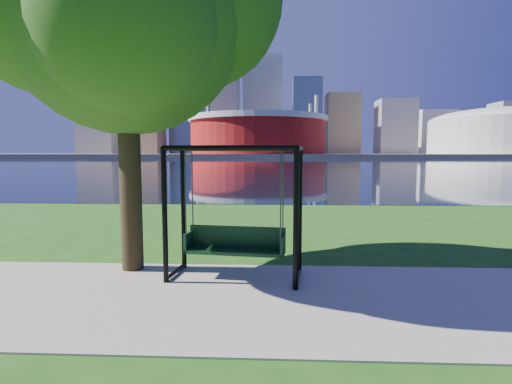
{
  "coord_description": "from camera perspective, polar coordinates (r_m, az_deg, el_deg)",
  "views": [
    {
      "loc": [
        0.18,
        -7.06,
        2.48
      ],
      "look_at": [
        -0.15,
        0.0,
        1.79
      ],
      "focal_mm": 28.0,
      "sensor_mm": 36.0,
      "label": 1
    }
  ],
  "objects": [
    {
      "name": "skyline",
      "position": [
        328.19,
        1.92,
        11.42
      ],
      "size": [
        392.0,
        66.0,
        96.5
      ],
      "color": "gray",
      "rests_on": "far_bank"
    },
    {
      "name": "far_bank",
      "position": [
        313.07,
        2.65,
        5.3
      ],
      "size": [
        900.0,
        228.0,
        2.0
      ],
      "primitive_type": "cube",
      "color": "#937F60",
      "rests_on": "ground"
    },
    {
      "name": "swing",
      "position": [
        7.83,
        -3.02,
        -3.35
      ],
      "size": [
        2.68,
        1.42,
        2.62
      ],
      "rotation": [
        0.0,
        0.0,
        -0.13
      ],
      "color": "black",
      "rests_on": "ground"
    },
    {
      "name": "park_tree",
      "position": [
        9.28,
        -18.42,
        24.03
      ],
      "size": [
        6.33,
        5.72,
        7.86
      ],
      "color": "black",
      "rests_on": "ground"
    },
    {
      "name": "ground",
      "position": [
        7.49,
        1.21,
        -13.78
      ],
      "size": [
        900.0,
        900.0,
        0.0
      ],
      "primitive_type": "plane",
      "color": "#1E5114",
      "rests_on": "ground"
    },
    {
      "name": "stadium",
      "position": [
        242.56,
        0.27,
        8.35
      ],
      "size": [
        83.0,
        83.0,
        32.0
      ],
      "color": "maroon",
      "rests_on": "far_bank"
    },
    {
      "name": "arena",
      "position": [
        277.4,
        32.05,
        7.5
      ],
      "size": [
        84.0,
        84.0,
        26.56
      ],
      "color": "beige",
      "rests_on": "far_bank"
    },
    {
      "name": "river",
      "position": [
        109.09,
        2.58,
        4.27
      ],
      "size": [
        900.0,
        180.0,
        0.02
      ],
      "primitive_type": "cube",
      "color": "black",
      "rests_on": "ground"
    },
    {
      "name": "path",
      "position": [
        7.02,
        1.11,
        -15.02
      ],
      "size": [
        120.0,
        4.0,
        0.03
      ],
      "primitive_type": "cube",
      "color": "#9E937F",
      "rests_on": "ground"
    }
  ]
}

